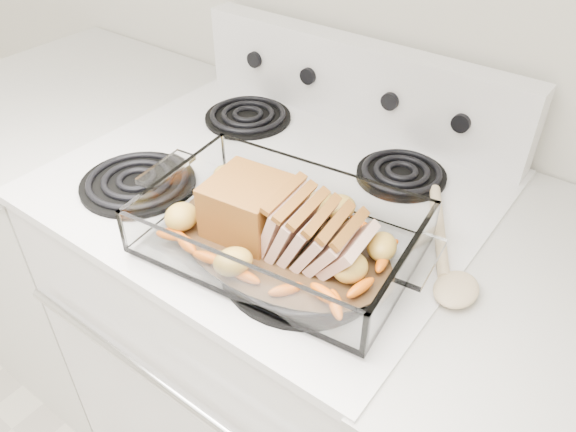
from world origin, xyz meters
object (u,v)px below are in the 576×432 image
Objects in this scene: electric_range at (275,337)px; baking_dish at (280,236)px; pork_roast at (272,216)px; counter_left at (97,235)px.

electric_range is 0.52m from baking_dish.
electric_range is 2.70× the size of baking_dish.
pork_roast is (0.12, -0.15, 0.51)m from electric_range.
electric_range is 0.67m from counter_left.
electric_range reaches higher than baking_dish.
baking_dish is 1.57× the size of pork_roast.
electric_range is 1.20× the size of counter_left.
electric_range is at bearing 0.10° from counter_left.
counter_left is at bearing 163.19° from baking_dish.
pork_roast is (-0.02, -0.00, 0.03)m from baking_dish.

